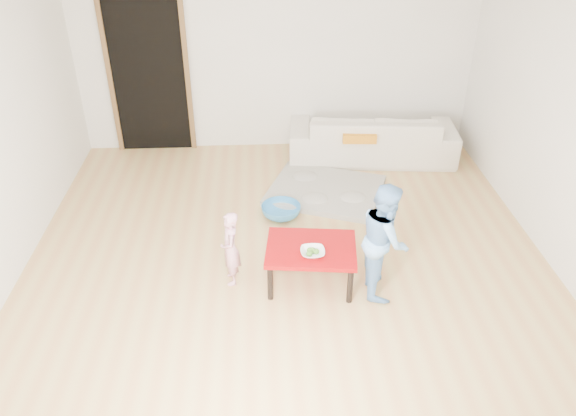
{
  "coord_description": "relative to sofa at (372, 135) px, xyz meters",
  "views": [
    {
      "loc": [
        -0.23,
        -4.44,
        3.29
      ],
      "look_at": [
        0.0,
        -0.2,
        0.65
      ],
      "focal_mm": 35.0,
      "sensor_mm": 36.0,
      "label": 1
    }
  ],
  "objects": [
    {
      "name": "right_wall",
      "position": [
        1.31,
        -2.05,
        1.0
      ],
      "size": [
        0.02,
        5.0,
        2.6
      ],
      "primitive_type": "cube",
      "color": "silver",
      "rests_on": "floor"
    },
    {
      "name": "back_wall",
      "position": [
        -1.19,
        0.45,
        1.0
      ],
      "size": [
        5.0,
        0.02,
        2.6
      ],
      "primitive_type": "cube",
      "color": "silver",
      "rests_on": "floor"
    },
    {
      "name": "basin",
      "position": [
        -1.22,
        -1.37,
        -0.24
      ],
      "size": [
        0.43,
        0.43,
        0.13
      ],
      "primitive_type": "imported",
      "color": "#317EBA",
      "rests_on": "floor"
    },
    {
      "name": "child_pink",
      "position": [
        -1.72,
        -2.44,
        0.06
      ],
      "size": [
        0.2,
        0.28,
        0.72
      ],
      "primitive_type": "imported",
      "rotation": [
        0.0,
        0.0,
        -1.45
      ],
      "color": "pink",
      "rests_on": "floor"
    },
    {
      "name": "sofa",
      "position": [
        0.0,
        0.0,
        0.0
      ],
      "size": [
        2.15,
        1.0,
        0.61
      ],
      "primitive_type": "imported",
      "rotation": [
        0.0,
        0.0,
        3.05
      ],
      "color": "beige",
      "rests_on": "floor"
    },
    {
      "name": "broccoli",
      "position": [
        -1.0,
        -2.62,
        0.12
      ],
      "size": [
        0.12,
        0.12,
        0.06
      ],
      "primitive_type": null,
      "color": "#2D5919",
      "rests_on": "red_table"
    },
    {
      "name": "doorway",
      "position": [
        -2.79,
        0.43,
        0.72
      ],
      "size": [
        1.02,
        0.08,
        2.11
      ],
      "primitive_type": null,
      "color": "brown",
      "rests_on": "back_wall"
    },
    {
      "name": "floor",
      "position": [
        -1.19,
        -2.05,
        -0.3
      ],
      "size": [
        5.0,
        5.0,
        0.01
      ],
      "primitive_type": "cube",
      "color": "tan",
      "rests_on": "ground"
    },
    {
      "name": "cushion",
      "position": [
        -0.23,
        -0.27,
        0.15
      ],
      "size": [
        0.42,
        0.38,
        0.11
      ],
      "primitive_type": "cube",
      "rotation": [
        0.0,
        0.0,
        -0.06
      ],
      "color": "orange",
      "rests_on": "sofa"
    },
    {
      "name": "child_blue",
      "position": [
        -0.39,
        -2.61,
        0.23
      ],
      "size": [
        0.43,
        0.54,
        1.06
      ],
      "primitive_type": "imported",
      "rotation": [
        0.0,
        0.0,
        1.51
      ],
      "color": "#6AB0F7",
      "rests_on": "floor"
    },
    {
      "name": "bowl",
      "position": [
        -1.0,
        -2.62,
        0.12
      ],
      "size": [
        0.21,
        0.21,
        0.05
      ],
      "primitive_type": "imported",
      "color": "white",
      "rests_on": "red_table"
    },
    {
      "name": "blanket",
      "position": [
        -0.69,
        -0.9,
        -0.27
      ],
      "size": [
        1.53,
        1.41,
        0.06
      ],
      "primitive_type": null,
      "rotation": [
        0.0,
        0.0,
        -0.36
      ],
      "color": "#9B9889",
      "rests_on": "floor"
    },
    {
      "name": "red_table",
      "position": [
        -1.0,
        -2.5,
        -0.11
      ],
      "size": [
        0.85,
        0.67,
        0.39
      ],
      "primitive_type": null,
      "rotation": [
        0.0,
        0.0,
        -0.11
      ],
      "color": "maroon",
      "rests_on": "floor"
    }
  ]
}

